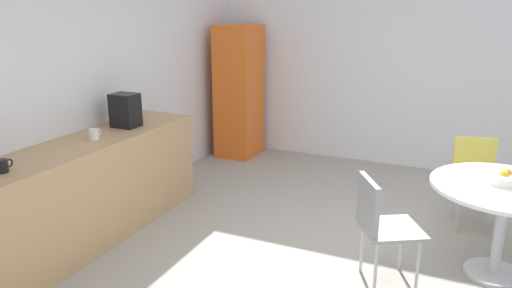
{
  "coord_description": "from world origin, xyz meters",
  "views": [
    {
      "loc": [
        -3.3,
        -0.32,
        2.03
      ],
      "look_at": [
        0.1,
        1.2,
        0.95
      ],
      "focal_mm": 33.92,
      "sensor_mm": 36.0,
      "label": 1
    }
  ],
  "objects_px": {
    "fruit_bowl": "(506,178)",
    "mug_green": "(3,166)",
    "locker_cabinet": "(239,91)",
    "chair_gray": "(379,219)",
    "round_table": "(504,203)",
    "chair_yellow": "(475,171)",
    "coffee_maker": "(125,110)",
    "mug_red": "(94,134)",
    "mug_white": "(137,115)"
  },
  "relations": [
    {
      "from": "chair_gray",
      "to": "mug_red",
      "type": "bearing_deg",
      "value": 94.9
    },
    {
      "from": "locker_cabinet",
      "to": "mug_green",
      "type": "xyz_separation_m",
      "value": [
        -3.66,
        0.04,
        0.06
      ]
    },
    {
      "from": "locker_cabinet",
      "to": "chair_gray",
      "type": "bearing_deg",
      "value": -136.81
    },
    {
      "from": "fruit_bowl",
      "to": "mug_green",
      "type": "distance_m",
      "value": 3.64
    },
    {
      "from": "round_table",
      "to": "chair_gray",
      "type": "relative_size",
      "value": 1.3
    },
    {
      "from": "mug_green",
      "to": "mug_red",
      "type": "relative_size",
      "value": 1.0
    },
    {
      "from": "round_table",
      "to": "mug_red",
      "type": "height_order",
      "value": "mug_red"
    },
    {
      "from": "round_table",
      "to": "coffee_maker",
      "type": "bearing_deg",
      "value": 93.64
    },
    {
      "from": "mug_green",
      "to": "mug_red",
      "type": "bearing_deg",
      "value": 1.04
    },
    {
      "from": "fruit_bowl",
      "to": "mug_green",
      "type": "relative_size",
      "value": 2.07
    },
    {
      "from": "fruit_bowl",
      "to": "mug_white",
      "type": "height_order",
      "value": "mug_white"
    },
    {
      "from": "mug_white",
      "to": "coffee_maker",
      "type": "height_order",
      "value": "coffee_maker"
    },
    {
      "from": "chair_yellow",
      "to": "coffee_maker",
      "type": "relative_size",
      "value": 2.59
    },
    {
      "from": "chair_gray",
      "to": "fruit_bowl",
      "type": "relative_size",
      "value": 3.12
    },
    {
      "from": "chair_gray",
      "to": "round_table",
      "type": "bearing_deg",
      "value": -59.86
    },
    {
      "from": "chair_gray",
      "to": "locker_cabinet",
      "type": "bearing_deg",
      "value": 43.19
    },
    {
      "from": "mug_green",
      "to": "locker_cabinet",
      "type": "bearing_deg",
      "value": -0.68
    },
    {
      "from": "locker_cabinet",
      "to": "chair_gray",
      "type": "height_order",
      "value": "locker_cabinet"
    },
    {
      "from": "chair_yellow",
      "to": "mug_red",
      "type": "xyz_separation_m",
      "value": [
        -1.62,
        3.06,
        0.43
      ]
    },
    {
      "from": "locker_cabinet",
      "to": "chair_yellow",
      "type": "relative_size",
      "value": 2.13
    },
    {
      "from": "chair_yellow",
      "to": "fruit_bowl",
      "type": "height_order",
      "value": "fruit_bowl"
    },
    {
      "from": "round_table",
      "to": "fruit_bowl",
      "type": "distance_m",
      "value": 0.19
    },
    {
      "from": "locker_cabinet",
      "to": "mug_red",
      "type": "xyz_separation_m",
      "value": [
        -2.73,
        0.06,
        0.06
      ]
    },
    {
      "from": "chair_gray",
      "to": "mug_green",
      "type": "height_order",
      "value": "mug_green"
    },
    {
      "from": "round_table",
      "to": "chair_yellow",
      "type": "bearing_deg",
      "value": 12.17
    },
    {
      "from": "chair_yellow",
      "to": "coffee_maker",
      "type": "xyz_separation_m",
      "value": [
        -1.15,
        3.1,
        0.54
      ]
    },
    {
      "from": "chair_yellow",
      "to": "coffee_maker",
      "type": "bearing_deg",
      "value": 110.3
    },
    {
      "from": "chair_gray",
      "to": "mug_red",
      "type": "distance_m",
      "value": 2.48
    },
    {
      "from": "chair_yellow",
      "to": "mug_white",
      "type": "bearing_deg",
      "value": 105.07
    },
    {
      "from": "chair_gray",
      "to": "mug_white",
      "type": "relative_size",
      "value": 6.43
    },
    {
      "from": "fruit_bowl",
      "to": "mug_red",
      "type": "height_order",
      "value": "mug_red"
    },
    {
      "from": "round_table",
      "to": "mug_white",
      "type": "xyz_separation_m",
      "value": [
        0.08,
        3.39,
        0.35
      ]
    },
    {
      "from": "mug_green",
      "to": "fruit_bowl",
      "type": "bearing_deg",
      "value": -62.77
    },
    {
      "from": "chair_gray",
      "to": "mug_green",
      "type": "bearing_deg",
      "value": 115.2
    },
    {
      "from": "round_table",
      "to": "chair_yellow",
      "type": "distance_m",
      "value": 0.96
    },
    {
      "from": "coffee_maker",
      "to": "chair_yellow",
      "type": "bearing_deg",
      "value": -69.7
    },
    {
      "from": "locker_cabinet",
      "to": "mug_white",
      "type": "height_order",
      "value": "locker_cabinet"
    },
    {
      "from": "round_table",
      "to": "mug_green",
      "type": "distance_m",
      "value": 3.64
    },
    {
      "from": "mug_white",
      "to": "mug_green",
      "type": "relative_size",
      "value": 1.0
    },
    {
      "from": "locker_cabinet",
      "to": "mug_green",
      "type": "height_order",
      "value": "locker_cabinet"
    },
    {
      "from": "chair_yellow",
      "to": "mug_white",
      "type": "height_order",
      "value": "mug_white"
    },
    {
      "from": "coffee_maker",
      "to": "mug_green",
      "type": "bearing_deg",
      "value": -177.71
    },
    {
      "from": "locker_cabinet",
      "to": "round_table",
      "type": "relative_size",
      "value": 1.64
    },
    {
      "from": "fruit_bowl",
      "to": "mug_red",
      "type": "xyz_separation_m",
      "value": [
        -0.73,
        3.25,
        0.16
      ]
    },
    {
      "from": "chair_gray",
      "to": "chair_yellow",
      "type": "xyz_separation_m",
      "value": [
        1.42,
        -0.63,
        0.0
      ]
    },
    {
      "from": "fruit_bowl",
      "to": "round_table",
      "type": "bearing_deg",
      "value": -165.49
    },
    {
      "from": "locker_cabinet",
      "to": "mug_white",
      "type": "xyz_separation_m",
      "value": [
        -1.97,
        0.19,
        0.06
      ]
    },
    {
      "from": "fruit_bowl",
      "to": "coffee_maker",
      "type": "xyz_separation_m",
      "value": [
        -0.26,
        3.29,
        0.28
      ]
    },
    {
      "from": "locker_cabinet",
      "to": "coffee_maker",
      "type": "bearing_deg",
      "value": 177.46
    },
    {
      "from": "round_table",
      "to": "mug_white",
      "type": "bearing_deg",
      "value": 88.71
    }
  ]
}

